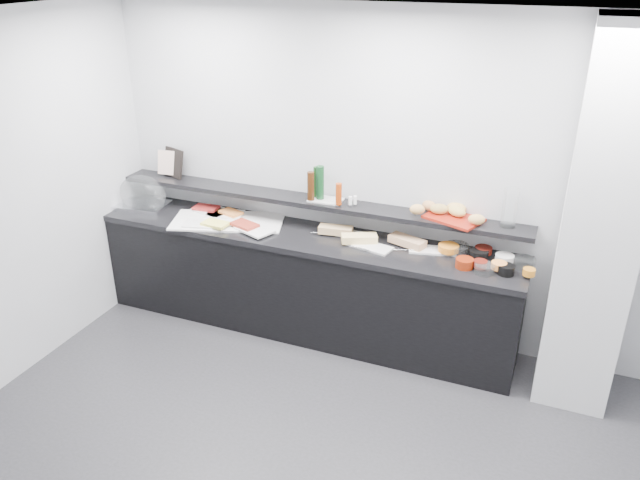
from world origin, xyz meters
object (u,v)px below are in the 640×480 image
at_px(sandwich_plate_mid, 369,246).
at_px(carafe, 510,208).
at_px(bread_tray, 454,218).
at_px(condiment_tray, 326,200).
at_px(framed_print, 173,163).
at_px(cloche_base, 142,206).

xyz_separation_m(sandwich_plate_mid, carafe, (1.01, 0.23, 0.39)).
bearing_deg(bread_tray, carafe, 23.13).
height_order(sandwich_plate_mid, bread_tray, bread_tray).
height_order(condiment_tray, bread_tray, bread_tray).
xyz_separation_m(framed_print, condiment_tray, (1.51, -0.05, -0.12)).
xyz_separation_m(sandwich_plate_mid, framed_print, (-1.97, 0.26, 0.37)).
distance_m(framed_print, bread_tray, 2.58).
distance_m(cloche_base, sandwich_plate_mid, 2.18).
height_order(framed_print, condiment_tray, framed_print).
distance_m(cloche_base, carafe, 3.22).
bearing_deg(framed_print, sandwich_plate_mid, 13.49).
xyz_separation_m(framed_print, bread_tray, (2.57, -0.05, -0.12)).
xyz_separation_m(cloche_base, framed_print, (0.21, 0.25, 0.36)).
distance_m(framed_print, condiment_tray, 1.52).
height_order(cloche_base, sandwich_plate_mid, cloche_base).
height_order(cloche_base, carafe, carafe).
bearing_deg(condiment_tray, bread_tray, -2.48).
bearing_deg(bread_tray, sandwich_plate_mid, -140.42).
distance_m(bread_tray, carafe, 0.42).
bearing_deg(carafe, bread_tray, -177.12).
xyz_separation_m(cloche_base, carafe, (3.19, 0.22, 0.38)).
bearing_deg(cloche_base, carafe, -3.29).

